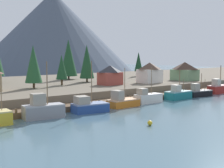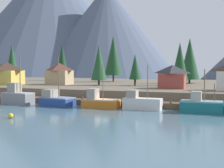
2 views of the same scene
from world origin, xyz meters
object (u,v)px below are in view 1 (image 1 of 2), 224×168
(fishing_boat_white, at_px, (148,98))
(conifer_back_left, at_px, (33,64))
(conifer_near_left, at_px, (87,61))
(conifer_back_right, at_px, (69,58))
(fishing_boat_orange, at_px, (122,101))
(fishing_boat_blue, at_px, (89,106))
(house_green, at_px, (185,71))
(conifer_far_left, at_px, (62,67))
(fishing_boat_teal, at_px, (178,94))
(house_red, at_px, (110,75))
(fishing_boat_red, at_px, (218,88))
(house_white, at_px, (150,72))
(conifer_mid_left, at_px, (139,62))
(fishing_boat_grey, at_px, (43,109))
(fishing_boat_black, at_px, (199,92))
(channel_buoy, at_px, (150,123))

(fishing_boat_white, xyz_separation_m, conifer_back_left, (-15.78, 20.04, 6.81))
(conifer_near_left, bearing_deg, conifer_back_right, 84.54)
(fishing_boat_orange, bearing_deg, conifer_back_left, 111.30)
(fishing_boat_blue, relative_size, conifer_back_right, 0.73)
(fishing_boat_orange, distance_m, house_green, 38.17)
(conifer_far_left, bearing_deg, conifer_back_right, 53.51)
(fishing_boat_blue, xyz_separation_m, conifer_back_left, (-0.32, 20.88, 6.86))
(fishing_boat_teal, xyz_separation_m, conifer_back_right, (-5.70, 37.60, 8.07))
(conifer_back_right, bearing_deg, house_red, -93.24)
(fishing_boat_red, bearing_deg, fishing_boat_teal, -177.85)
(conifer_near_left, bearing_deg, fishing_boat_white, -95.92)
(fishing_boat_white, distance_m, house_white, 19.94)
(house_green, bearing_deg, fishing_boat_teal, -146.04)
(fishing_boat_teal, relative_size, conifer_mid_left, 0.78)
(house_red, bearing_deg, fishing_boat_grey, -148.82)
(fishing_boat_black, bearing_deg, conifer_back_left, 156.84)
(house_white, bearing_deg, fishing_boat_red, -48.66)
(conifer_mid_left, height_order, conifer_far_left, conifer_mid_left)
(conifer_back_right, bearing_deg, conifer_mid_left, -6.60)
(fishing_boat_orange, xyz_separation_m, fishing_boat_teal, (16.73, 0.01, 0.04))
(conifer_back_left, bearing_deg, conifer_far_left, 14.62)
(fishing_boat_blue, distance_m, house_white, 33.22)
(fishing_boat_red, relative_size, conifer_back_right, 0.60)
(fishing_boat_black, distance_m, conifer_far_left, 33.88)
(fishing_boat_blue, bearing_deg, conifer_far_left, 79.85)
(fishing_boat_black, bearing_deg, house_red, 140.94)
(fishing_boat_black, bearing_deg, fishing_boat_white, -172.92)
(house_red, distance_m, house_white, 12.03)
(house_red, bearing_deg, conifer_back_right, 86.76)
(conifer_mid_left, bearing_deg, fishing_boat_black, -111.39)
(conifer_near_left, bearing_deg, conifer_mid_left, 16.56)
(fishing_boat_black, bearing_deg, fishing_boat_orange, -171.55)
(conifer_back_left, height_order, channel_buoy, conifer_back_left)
(fishing_boat_grey, distance_m, fishing_boat_white, 23.98)
(fishing_boat_grey, relative_size, fishing_boat_orange, 1.20)
(fishing_boat_grey, height_order, fishing_boat_black, fishing_boat_grey)
(conifer_back_left, distance_m, conifer_back_right, 26.09)
(fishing_boat_orange, xyz_separation_m, house_red, (9.80, 15.84, 3.94))
(house_green, bearing_deg, fishing_boat_grey, -166.07)
(house_green, bearing_deg, fishing_boat_black, -131.36)
(house_white, distance_m, conifer_near_left, 17.45)
(house_white, bearing_deg, conifer_back_right, 113.72)
(channel_buoy, bearing_deg, fishing_boat_blue, 93.81)
(house_white, distance_m, conifer_back_left, 31.01)
(fishing_boat_grey, relative_size, conifer_far_left, 1.19)
(fishing_boat_white, relative_size, channel_buoy, 10.52)
(house_white, bearing_deg, conifer_near_left, 132.65)
(fishing_boat_white, xyz_separation_m, channel_buoy, (-14.55, -14.54, -0.78))
(fishing_boat_grey, bearing_deg, channel_buoy, -47.61)
(fishing_boat_white, relative_size, conifer_back_left, 0.76)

